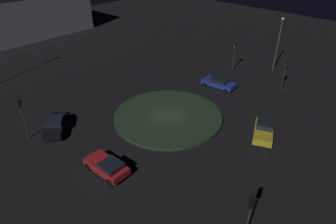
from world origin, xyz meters
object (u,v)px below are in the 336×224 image
at_px(traffic_light_east, 285,71).
at_px(traffic_light_northwest, 22,112).
at_px(car_black, 56,125).
at_px(car_red, 107,166).
at_px(car_yellow, 264,130).
at_px(store_building, 12,15).
at_px(traffic_light_southwest, 250,212).
at_px(car_blue, 219,83).
at_px(traffic_light_east_near, 234,52).
at_px(streetlamp_east, 279,39).

bearing_deg(traffic_light_east, traffic_light_northwest, -4.37).
relative_size(car_black, traffic_light_east, 1.22).
bearing_deg(car_red, car_yellow, -120.11).
bearing_deg(car_red, store_building, -17.26).
xyz_separation_m(traffic_light_northwest, store_building, (13.14, 36.16, 1.06)).
bearing_deg(store_building, traffic_light_northwest, 65.96).
bearing_deg(car_yellow, car_black, -74.14).
xyz_separation_m(traffic_light_southwest, store_building, (8.11, 58.41, 1.07)).
bearing_deg(traffic_light_east, car_yellow, 38.53).
distance_m(car_yellow, car_red, 15.97).
distance_m(car_blue, traffic_light_east_near, 6.75).
height_order(traffic_light_northwest, traffic_light_east, traffic_light_northwest).
xyz_separation_m(traffic_light_northwest, traffic_light_east, (28.47, -13.21, -0.43)).
height_order(car_yellow, traffic_light_east_near, traffic_light_east_near).
height_order(traffic_light_northwest, store_building, store_building).
bearing_deg(car_blue, car_black, -112.77).
xyz_separation_m(traffic_light_east, traffic_light_southwest, (-23.44, -9.03, 0.42)).
distance_m(car_yellow, traffic_light_northwest, 24.14).
bearing_deg(traffic_light_northwest, car_red, -45.31).
relative_size(car_blue, streetlamp_east, 0.59).
xyz_separation_m(car_blue, traffic_light_southwest, (-18.15, -15.42, 2.47)).
height_order(car_blue, traffic_light_east, traffic_light_east).
xyz_separation_m(car_blue, traffic_light_east_near, (6.04, 1.89, 2.35)).
bearing_deg(traffic_light_east_near, streetlamp_east, 128.36).
height_order(car_blue, traffic_light_northwest, traffic_light_northwest).
height_order(car_red, traffic_light_east_near, traffic_light_east_near).
bearing_deg(store_building, car_black, 70.05).
bearing_deg(traffic_light_east, car_blue, -29.85).
height_order(car_yellow, traffic_light_east, traffic_light_east).
height_order(traffic_light_east, streetlamp_east, streetlamp_east).
xyz_separation_m(car_red, store_building, (10.48, 46.17, 3.49)).
relative_size(traffic_light_east_near, store_building, 0.15).
relative_size(traffic_light_east, store_building, 0.13).
relative_size(traffic_light_east, traffic_light_east_near, 0.90).
bearing_deg(car_black, store_building, 22.07).
distance_m(traffic_light_east, streetlamp_east, 6.99).
bearing_deg(car_yellow, traffic_light_southwest, -1.99).
relative_size(car_black, store_building, 0.16).
relative_size(car_black, streetlamp_east, 0.59).
distance_m(traffic_light_east_near, traffic_light_southwest, 29.75).
bearing_deg(car_blue, traffic_light_southwest, -55.96).
bearing_deg(streetlamp_east, car_black, 164.77).
distance_m(traffic_light_east, traffic_light_east_near, 8.32).
bearing_deg(traffic_light_southwest, car_black, 33.98).
xyz_separation_m(car_yellow, store_building, (-3.92, 53.08, 3.41)).
bearing_deg(traffic_light_southwest, car_yellow, -38.49).
distance_m(car_yellow, streetlamp_east, 18.87).
bearing_deg(streetlamp_east, car_blue, 167.20).
distance_m(traffic_light_east, store_building, 51.72).
bearing_deg(traffic_light_northwest, traffic_light_southwest, -47.43).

